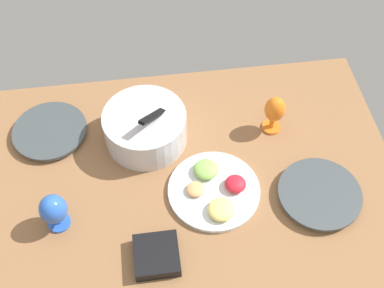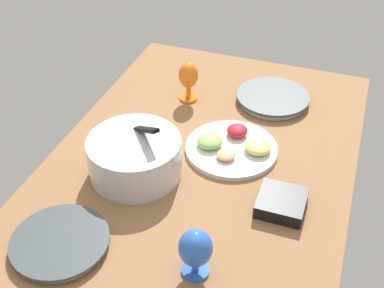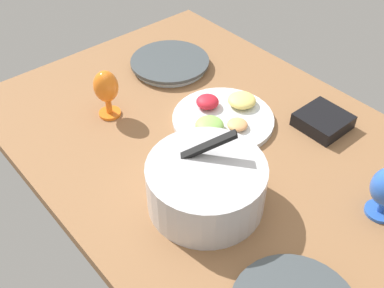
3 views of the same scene
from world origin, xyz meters
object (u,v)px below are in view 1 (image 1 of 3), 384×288
object	(u,v)px
dinner_plate_left	(50,132)
square_bowl_black	(157,255)
dinner_plate_right	(319,195)
mixing_bowl	(145,127)
fruit_platter	(215,190)
hurricane_glass_blue	(54,210)
hurricane_glass_orange	(275,111)

from	to	relation	value
dinner_plate_left	square_bowl_black	xyz separation A→B (cm)	(36.59, -57.13, 1.07)
dinner_plate_right	mixing_bowl	bearing A→B (deg)	149.66
dinner_plate_left	fruit_platter	distance (cm)	68.85
mixing_bowl	square_bowl_black	size ratio (longest dim) A/B	2.13
dinner_plate_right	fruit_platter	distance (cm)	37.10
hurricane_glass_blue	square_bowl_black	distance (cm)	37.10
dinner_plate_left	square_bowl_black	distance (cm)	67.85
fruit_platter	hurricane_glass_orange	xyz separation A→B (cm)	(26.88, 26.33, 8.59)
hurricane_glass_orange	square_bowl_black	distance (cm)	70.05
hurricane_glass_orange	dinner_plate_left	bearing A→B (deg)	174.43
dinner_plate_right	fruit_platter	xyz separation A→B (cm)	(-36.46, 6.83, 0.08)
mixing_bowl	hurricane_glass_blue	world-z (taller)	mixing_bowl
dinner_plate_right	mixing_bowl	size ratio (longest dim) A/B	0.95
dinner_plate_right	square_bowl_black	bearing A→B (deg)	-165.30
mixing_bowl	hurricane_glass_orange	size ratio (longest dim) A/B	1.88
dinner_plate_left	square_bowl_black	size ratio (longest dim) A/B	1.96
dinner_plate_left	hurricane_glass_blue	distance (cm)	40.84
mixing_bowl	hurricane_glass_orange	xyz separation A→B (cm)	(49.23, -1.27, 2.97)
dinner_plate_right	hurricane_glass_orange	distance (cm)	35.59
fruit_platter	hurricane_glass_orange	size ratio (longest dim) A/B	1.98
dinner_plate_right	hurricane_glass_blue	xyz separation A→B (cm)	(-91.46, 1.72, 7.58)
mixing_bowl	hurricane_glass_orange	world-z (taller)	mixing_bowl
dinner_plate_left	dinner_plate_right	xyz separation A→B (cm)	(95.90, -41.58, 0.19)
dinner_plate_left	hurricane_glass_orange	bearing A→B (deg)	-5.57
mixing_bowl	fruit_platter	xyz separation A→B (cm)	(22.36, -27.60, -5.62)
dinner_plate_right	fruit_platter	bearing A→B (deg)	169.39
mixing_bowl	hurricane_glass_blue	bearing A→B (deg)	-134.94
dinner_plate_left	mixing_bowl	world-z (taller)	mixing_bowl
dinner_plate_right	square_bowl_black	distance (cm)	61.33
dinner_plate_right	mixing_bowl	xyz separation A→B (cm)	(-58.82, 34.43, 5.70)
fruit_platter	hurricane_glass_blue	world-z (taller)	hurricane_glass_blue
dinner_plate_left	dinner_plate_right	bearing A→B (deg)	-23.44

